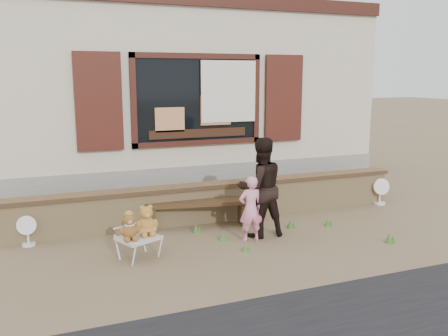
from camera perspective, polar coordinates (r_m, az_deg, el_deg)
name	(u,v)px	position (r m, az deg, el deg)	size (l,w,h in m)	color
ground	(238,237)	(7.51, 1.68, -8.33)	(80.00, 80.00, 0.00)	brown
shopfront	(164,97)	(11.36, -7.20, 8.44)	(8.04, 5.13, 4.00)	#C0B29B
brick_wall	(216,201)	(8.30, -1.00, -3.98)	(7.10, 0.36, 0.67)	tan
bench	(198,208)	(7.94, -3.12, -4.80)	(1.78, 0.68, 0.45)	#382613
folding_chair	(139,239)	(6.69, -10.24, -8.36)	(0.65, 0.62, 0.31)	beige
teddy_bear_left	(129,226)	(6.55, -11.32, -6.80)	(0.28, 0.24, 0.38)	brown
teddy_bear_right	(146,219)	(6.69, -9.33, -6.13)	(0.31, 0.27, 0.43)	olive
child	(250,209)	(7.21, 3.20, -4.93)	(0.37, 0.24, 1.01)	pink
adult	(261,187)	(7.39, 4.42, -2.34)	(0.76, 0.59, 1.57)	black
fan_left	(28,230)	(7.66, -22.55, -6.95)	(0.30, 0.20, 0.47)	white
fan_right	(380,191)	(9.81, 18.27, -2.66)	(0.34, 0.22, 0.53)	white
grass_tufts	(277,232)	(7.58, 6.38, -7.69)	(2.70, 1.64, 0.15)	#3A6327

